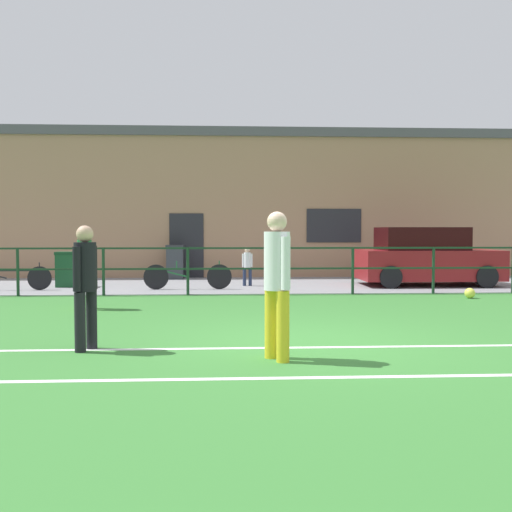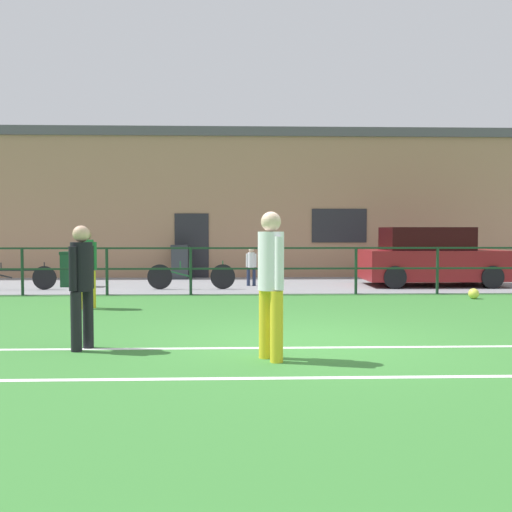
# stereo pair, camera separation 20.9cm
# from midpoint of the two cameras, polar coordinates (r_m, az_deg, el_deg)

# --- Properties ---
(ground) EXTENTS (60.00, 44.00, 0.04)m
(ground) POSITION_cam_midpoint_polar(r_m,az_deg,el_deg) (8.31, 4.00, -8.43)
(ground) COLOR #387A33
(field_line_touchline) EXTENTS (36.00, 0.11, 0.00)m
(field_line_touchline) POSITION_cam_midpoint_polar(r_m,az_deg,el_deg) (7.90, 4.38, -8.85)
(field_line_touchline) COLOR white
(field_line_touchline) RESTS_ON ground
(field_line_hash) EXTENTS (36.00, 0.11, 0.00)m
(field_line_hash) POSITION_cam_midpoint_polar(r_m,az_deg,el_deg) (6.36, 6.27, -11.65)
(field_line_hash) COLOR white
(field_line_hash) RESTS_ON ground
(pavement_strip) EXTENTS (48.00, 5.00, 0.02)m
(pavement_strip) POSITION_cam_midpoint_polar(r_m,az_deg,el_deg) (16.70, 0.42, -2.80)
(pavement_strip) COLOR gray
(pavement_strip) RESTS_ON ground
(perimeter_fence) EXTENTS (36.07, 0.07, 1.15)m
(perimeter_fence) POSITION_cam_midpoint_polar(r_m,az_deg,el_deg) (14.16, 1.03, -0.76)
(perimeter_fence) COLOR #193823
(perimeter_fence) RESTS_ON ground
(clubhouse_facade) EXTENTS (28.00, 2.56, 4.91)m
(clubhouse_facade) POSITION_cam_midpoint_polar(r_m,az_deg,el_deg) (20.34, -0.21, 5.07)
(clubhouse_facade) COLOR #A37A5B
(clubhouse_facade) RESTS_ON ground
(player_goalkeeper) EXTENTS (0.28, 0.42, 1.62)m
(player_goalkeeper) POSITION_cam_midpoint_polar(r_m,az_deg,el_deg) (7.92, -16.97, -2.21)
(player_goalkeeper) COLOR black
(player_goalkeeper) RESTS_ON ground
(player_striker) EXTENTS (0.35, 0.32, 1.58)m
(player_striker) POSITION_cam_midpoint_polar(r_m,az_deg,el_deg) (12.07, -16.79, -0.71)
(player_striker) COLOR gold
(player_striker) RESTS_ON ground
(player_winger) EXTENTS (0.31, 0.44, 1.78)m
(player_winger) POSITION_cam_midpoint_polar(r_m,az_deg,el_deg) (7.00, 1.19, -1.96)
(player_winger) COLOR gold
(player_winger) RESTS_ON ground
(soccer_ball_spare) EXTENTS (0.24, 0.24, 0.24)m
(soccer_ball_spare) POSITION_cam_midpoint_polar(r_m,az_deg,el_deg) (14.26, 19.67, -3.42)
(soccer_ball_spare) COLOR #E5E04C
(soccer_ball_spare) RESTS_ON ground
(spectator_child) EXTENTS (0.29, 0.19, 1.07)m
(spectator_child) POSITION_cam_midpoint_polar(r_m,az_deg,el_deg) (16.21, -1.22, -0.77)
(spectator_child) COLOR #232D4C
(spectator_child) RESTS_ON pavement_strip
(parked_car_red) EXTENTS (3.82, 1.94, 1.62)m
(parked_car_red) POSITION_cam_midpoint_polar(r_m,az_deg,el_deg) (17.05, 15.82, -0.17)
(parked_car_red) COLOR maroon
(parked_car_red) RESTS_ON pavement_strip
(bicycle_parked_0) EXTENTS (2.29, 0.04, 0.74)m
(bicycle_parked_0) POSITION_cam_midpoint_polar(r_m,az_deg,el_deg) (15.38, -7.06, -1.97)
(bicycle_parked_0) COLOR black
(bicycle_parked_0) RESTS_ON pavement_strip
(bicycle_parked_1) EXTENTS (2.25, 0.04, 0.71)m
(bicycle_parked_1) POSITION_cam_midpoint_polar(r_m,az_deg,el_deg) (16.37, -23.39, -1.95)
(bicycle_parked_1) COLOR black
(bicycle_parked_1) RESTS_ON pavement_strip
(trash_bin_0) EXTENTS (0.55, 0.46, 0.95)m
(trash_bin_0) POSITION_cam_midpoint_polar(r_m,az_deg,el_deg) (16.74, -18.25, -1.22)
(trash_bin_0) COLOR #194C28
(trash_bin_0) RESTS_ON pavement_strip
(trash_bin_1) EXTENTS (0.55, 0.47, 1.07)m
(trash_bin_1) POSITION_cam_midpoint_polar(r_m,az_deg,el_deg) (18.69, -8.19, -0.56)
(trash_bin_1) COLOR #33383D
(trash_bin_1) RESTS_ON pavement_strip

